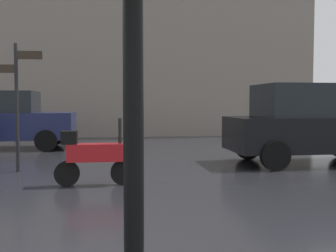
# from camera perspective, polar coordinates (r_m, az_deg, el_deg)

# --- Properties ---
(parked_scooter) EXTENTS (1.47, 0.32, 1.23)m
(parked_scooter) POSITION_cam_1_polar(r_m,az_deg,el_deg) (7.62, -10.49, -4.04)
(parked_scooter) COLOR black
(parked_scooter) RESTS_ON ground
(parked_car_left) EXTENTS (4.13, 2.04, 1.97)m
(parked_car_left) POSITION_cam_1_polar(r_m,az_deg,el_deg) (10.74, 19.18, 0.31)
(parked_car_left) COLOR black
(parked_car_left) RESTS_ON ground
(parked_car_distant) EXTENTS (4.37, 2.08, 1.89)m
(parked_car_distant) POSITION_cam_1_polar(r_m,az_deg,el_deg) (14.37, -21.95, 0.87)
(parked_car_distant) COLOR #1E234C
(parked_car_distant) RESTS_ON ground
(street_signpost) EXTENTS (1.08, 0.08, 2.81)m
(street_signpost) POSITION_cam_1_polar(r_m,az_deg,el_deg) (9.54, -20.31, 4.20)
(street_signpost) COLOR black
(street_signpost) RESTS_ON ground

